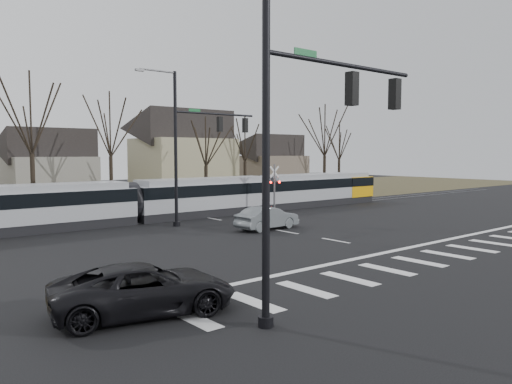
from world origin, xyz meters
TOP-DOWN VIEW (x-y plane):
  - ground at (0.00, 0.00)m, footprint 140.00×140.00m
  - grass_verge at (0.00, 32.00)m, footprint 140.00×28.00m
  - crosswalk at (0.00, -4.00)m, footprint 27.00×2.60m
  - stop_line at (0.00, -1.80)m, footprint 28.00×0.35m
  - lane_dashes at (0.00, 16.00)m, footprint 0.18×30.00m
  - rail_pair at (0.00, 15.80)m, footprint 90.00×1.52m
  - tram at (0.56, 16.00)m, footprint 38.64×2.87m
  - sedan at (-0.21, 7.61)m, footprint 2.13×4.64m
  - suv at (-14.09, -2.80)m, footprint 5.09×6.70m
  - signal_pole_near_left at (-10.41, -6.00)m, footprint 9.28×0.44m
  - signal_pole_far at (-2.41, 12.50)m, footprint 9.28×0.44m
  - rail_crossing_signal at (5.00, 12.79)m, footprint 1.08×0.36m
  - tree_row at (2.00, 26.00)m, footprint 59.20×7.20m
  - house_b at (-5.00, 36.00)m, footprint 8.64×7.56m
  - house_c at (9.00, 33.00)m, footprint 10.80×8.64m
  - house_d at (24.00, 35.00)m, footprint 8.64×7.56m

SIDE VIEW (x-z plane):
  - ground at x=0.00m, z-range 0.00..0.00m
  - grass_verge at x=0.00m, z-range 0.00..0.01m
  - crosswalk at x=0.00m, z-range 0.00..0.01m
  - stop_line at x=0.00m, z-range 0.00..0.01m
  - lane_dashes at x=0.00m, z-range 0.00..0.01m
  - rail_pair at x=0.00m, z-range 0.00..0.06m
  - sedan at x=-0.21m, z-range 0.00..1.46m
  - suv at x=-14.09m, z-range 0.00..1.54m
  - tram at x=0.56m, z-range 0.13..3.06m
  - rail_crossing_signal at x=5.00m, z-range -0.11..3.89m
  - house_b at x=-5.00m, z-range 0.14..7.79m
  - house_d at x=24.00m, z-range 0.14..7.79m
  - tree_row at x=2.00m, z-range 0.00..10.00m
  - house_c at x=9.00m, z-range 0.18..10.28m
  - signal_pole_near_left at x=-10.41m, z-range 0.60..10.80m
  - signal_pole_far at x=-2.41m, z-range 0.60..10.80m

